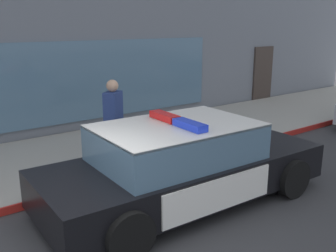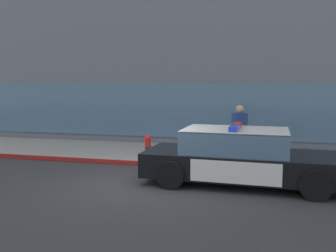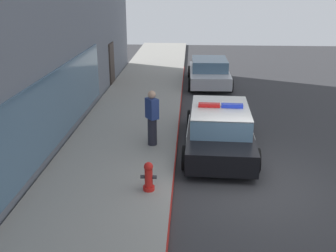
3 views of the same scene
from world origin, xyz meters
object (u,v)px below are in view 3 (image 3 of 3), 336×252
(car_down_street, at_px, (209,72))
(pedestrian_on_sidewalk, at_px, (152,118))
(police_cruiser, at_px, (219,128))
(fire_hydrant, at_px, (149,177))

(car_down_street, distance_m, pedestrian_on_sidewalk, 8.68)
(police_cruiser, distance_m, pedestrian_on_sidewalk, 2.08)
(police_cruiser, relative_size, car_down_street, 1.16)
(pedestrian_on_sidewalk, bearing_deg, fire_hydrant, 57.78)
(police_cruiser, xyz_separation_m, pedestrian_on_sidewalk, (-0.15, 2.04, 0.33))
(police_cruiser, bearing_deg, fire_hydrant, 150.21)
(police_cruiser, height_order, fire_hydrant, police_cruiser)
(car_down_street, relative_size, pedestrian_on_sidewalk, 2.50)
(fire_hydrant, relative_size, pedestrian_on_sidewalk, 0.42)
(police_cruiser, xyz_separation_m, car_down_street, (8.27, -0.02, -0.05))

